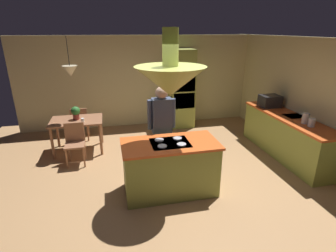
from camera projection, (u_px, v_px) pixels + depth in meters
name	position (u px, v px, depth m)	size (l,w,h in m)	color
ground	(168.00, 184.00, 4.89)	(8.16, 8.16, 0.00)	#AD7F51
wall_back	(141.00, 82.00, 7.60)	(6.80, 0.10, 2.55)	beige
wall_right	(316.00, 102.00, 5.49)	(0.10, 7.20, 2.55)	beige
kitchen_island	(170.00, 167.00, 4.54)	(1.61, 0.83, 0.95)	#939E42
counter_run_right	(286.00, 136.00, 5.86)	(0.73, 2.62, 0.93)	#939E42
oven_tower	(182.00, 89.00, 7.52)	(0.66, 0.62, 2.19)	#939E42
dining_table	(77.00, 124.00, 6.05)	(1.14, 0.80, 0.76)	#966041
person_at_island	(162.00, 125.00, 4.98)	(0.53, 0.23, 1.73)	tan
range_hood	(170.00, 79.00, 4.02)	(1.10, 1.10, 1.00)	#939E42
pendant_light_over_table	(70.00, 71.00, 5.63)	(0.32, 0.32, 0.82)	beige
chair_facing_island	(75.00, 141.00, 5.53)	(0.40, 0.40, 0.87)	#966041
chair_by_back_wall	(80.00, 122.00, 6.67)	(0.40, 0.40, 0.87)	#966041
potted_plant_on_table	(76.00, 112.00, 5.99)	(0.20, 0.20, 0.30)	#99382D
cup_on_table	(83.00, 120.00, 5.84)	(0.07, 0.07, 0.09)	white
canister_flour	(312.00, 122.00, 5.09)	(0.13, 0.13, 0.16)	silver
canister_sugar	(305.00, 118.00, 5.24)	(0.13, 0.13, 0.21)	silver
microwave_on_counter	(270.00, 101.00, 6.36)	(0.46, 0.36, 0.28)	#232326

